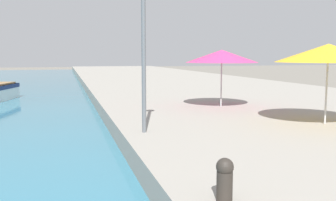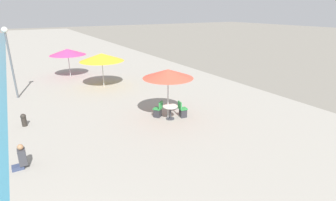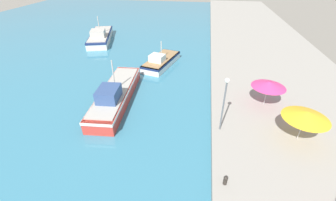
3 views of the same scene
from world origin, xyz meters
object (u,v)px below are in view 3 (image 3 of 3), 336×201
Objects in this scene: fishing_boat_near at (116,94)px; cafe_umbrella_striped at (269,84)px; cafe_umbrella_white at (307,115)px; fishing_boat_far at (100,36)px; fishing_boat_mid at (161,61)px; lamppost at (225,96)px; mooring_bollard at (225,180)px.

fishing_boat_near reaches higher than cafe_umbrella_striped.
fishing_boat_near reaches higher than cafe_umbrella_white.
fishing_boat_far is at bearing 113.51° from fishing_boat_near.
cafe_umbrella_white is (15.80, -3.73, 1.95)m from fishing_boat_near.
cafe_umbrella_striped is (11.45, -8.73, 2.05)m from fishing_boat_mid.
fishing_boat_far is at bearing 143.52° from cafe_umbrella_striped.
cafe_umbrella_white is at bearing -57.11° from fishing_boat_far.
cafe_umbrella_striped is at bearing 45.92° from lamppost.
fishing_boat_near reaches higher than fishing_boat_far.
cafe_umbrella_white is (13.00, -13.33, 2.15)m from fishing_boat_mid.
fishing_boat_far is at bearing 131.71° from lamppost.
fishing_boat_near is 3.66× the size of cafe_umbrella_striped.
lamppost is at bearing -23.09° from fishing_boat_near.
cafe_umbrella_white is 1.08× the size of cafe_umbrella_striped.
cafe_umbrella_white is at bearing -30.72° from fishing_boat_mid.
fishing_boat_near is at bearing 160.78° from lamppost.
cafe_umbrella_white is 5.85m from lamppost.
fishing_boat_far is 2.45× the size of lamppost.
fishing_boat_mid is 2.49× the size of cafe_umbrella_striped.
lamppost is (-5.78, 0.24, 0.87)m from cafe_umbrella_white.
mooring_bollard is at bearing -44.64° from fishing_boat_near.
cafe_umbrella_white is 0.71× the size of lamppost.
lamppost is (-4.23, -4.36, 0.97)m from cafe_umbrella_striped.
fishing_boat_far reaches higher than mooring_bollard.
cafe_umbrella_white is 7.79m from mooring_bollard.
fishing_boat_near is at bearing 166.70° from cafe_umbrella_white.
fishing_boat_mid is 2.31× the size of cafe_umbrella_white.
fishing_boat_far is 33.60m from mooring_bollard.
lamppost is at bearing -134.08° from cafe_umbrella_striped.
cafe_umbrella_white is 4.86m from cafe_umbrella_striped.
mooring_bollard is (19.70, -27.21, 0.12)m from fishing_boat_far.
lamppost is (10.01, -3.49, 2.82)m from fishing_boat_near.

